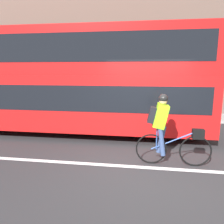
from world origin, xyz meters
TOP-DOWN VIEW (x-y plane):
  - ground_plane at (0.00, 0.00)m, footprint 80.00×80.00m
  - road_center_line at (0.00, -0.04)m, footprint 50.00×0.14m
  - sidewalk_curb at (0.00, 5.48)m, footprint 60.00×1.64m
  - building_facade at (0.00, 6.45)m, footprint 60.00×0.30m
  - bus at (-3.96, 2.63)m, footprint 11.95×2.55m
  - cyclist_on_bike at (0.45, 0.21)m, footprint 1.74×0.32m
  - trash_bin at (-4.50, 5.40)m, footprint 0.58×0.58m

SIDE VIEW (x-z plane):
  - ground_plane at x=0.00m, z-range 0.00..0.00m
  - road_center_line at x=0.00m, z-range 0.00..0.01m
  - sidewalk_curb at x=0.00m, z-range 0.00..0.11m
  - trash_bin at x=-4.50m, z-range 0.11..1.12m
  - cyclist_on_bike at x=0.45m, z-range 0.06..1.74m
  - bus at x=-3.96m, z-range 0.20..3.70m
  - building_facade at x=0.00m, z-range 0.00..9.63m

